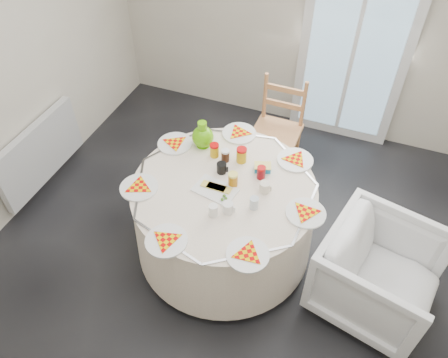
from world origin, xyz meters
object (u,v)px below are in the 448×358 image
(radiator, at_px, (40,153))
(table, at_px, (224,218))
(wooden_chair, at_px, (276,131))
(armchair, at_px, (380,271))
(green_pitcher, at_px, (202,130))

(radiator, xyz_separation_m, table, (1.78, -0.09, -0.01))
(wooden_chair, bearing_deg, armchair, -44.90)
(table, distance_m, green_pitcher, 0.69)
(radiator, height_order, green_pitcher, green_pitcher)
(table, height_order, wooden_chair, wooden_chair)
(radiator, relative_size, armchair, 1.30)
(green_pitcher, bearing_deg, table, -35.62)
(wooden_chair, relative_size, green_pitcher, 4.29)
(table, bearing_deg, wooden_chair, 84.75)
(table, bearing_deg, radiator, 177.03)
(wooden_chair, bearing_deg, table, -94.47)
(radiator, relative_size, table, 0.74)
(green_pitcher, bearing_deg, armchair, -2.67)
(radiator, bearing_deg, wooden_chair, 26.87)
(radiator, distance_m, table, 1.78)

